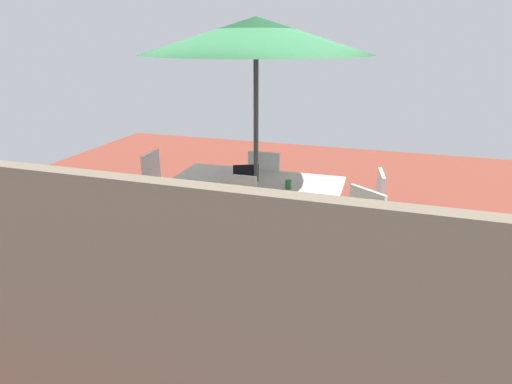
% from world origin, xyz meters
% --- Properties ---
extents(ground_plane, '(10.00, 10.00, 0.02)m').
position_xyz_m(ground_plane, '(0.00, 0.00, -0.01)').
color(ground_plane, brown).
extents(back_fence, '(9.50, 0.08, 1.87)m').
position_xyz_m(back_fence, '(0.00, 3.30, 0.94)').
color(back_fence, '#7F705B').
rests_on(back_fence, ground_plane).
extents(hedge_row, '(6.30, 0.95, 0.97)m').
position_xyz_m(hedge_row, '(0.00, 2.68, 0.48)').
color(hedge_row, '#1E4C23').
rests_on(hedge_row, ground_plane).
extents(dining_table, '(2.11, 1.01, 0.73)m').
position_xyz_m(dining_table, '(0.00, 0.00, 0.69)').
color(dining_table, silver).
rests_on(dining_table, ground_plane).
extents(patio_umbrella, '(2.60, 2.60, 2.63)m').
position_xyz_m(patio_umbrella, '(0.00, 0.00, 2.41)').
color(patio_umbrella, '#4C4C4C').
rests_on(patio_umbrella, ground_plane).
extents(chair_northwest, '(0.58, 0.58, 0.98)m').
position_xyz_m(chair_northwest, '(-1.28, 0.73, 0.55)').
color(chair_northwest, silver).
rests_on(chair_northwest, ground_plane).
extents(chair_south, '(0.46, 0.47, 0.98)m').
position_xyz_m(chair_south, '(0.04, -0.63, 0.55)').
color(chair_south, silver).
rests_on(chair_south, ground_plane).
extents(chair_north, '(0.46, 0.47, 0.98)m').
position_xyz_m(chair_north, '(0.04, 0.71, 0.55)').
color(chair_north, silver).
rests_on(chair_north, ground_plane).
extents(chair_east, '(0.47, 0.46, 0.98)m').
position_xyz_m(chair_east, '(1.34, -0.01, 0.55)').
color(chair_east, silver).
rests_on(chair_east, ground_plane).
extents(chair_west, '(0.49, 0.48, 0.98)m').
position_xyz_m(chair_west, '(-1.34, 0.00, 0.55)').
color(chair_west, silver).
rests_on(chair_west, ground_plane).
extents(laptop, '(0.39, 0.36, 0.21)m').
position_xyz_m(laptop, '(0.15, -0.04, 0.78)').
color(laptop, gray).
rests_on(laptop, dining_table).
extents(cup, '(0.07, 0.07, 0.10)m').
position_xyz_m(cup, '(-0.45, 0.15, 0.79)').
color(cup, '#286B33').
rests_on(cup, dining_table).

